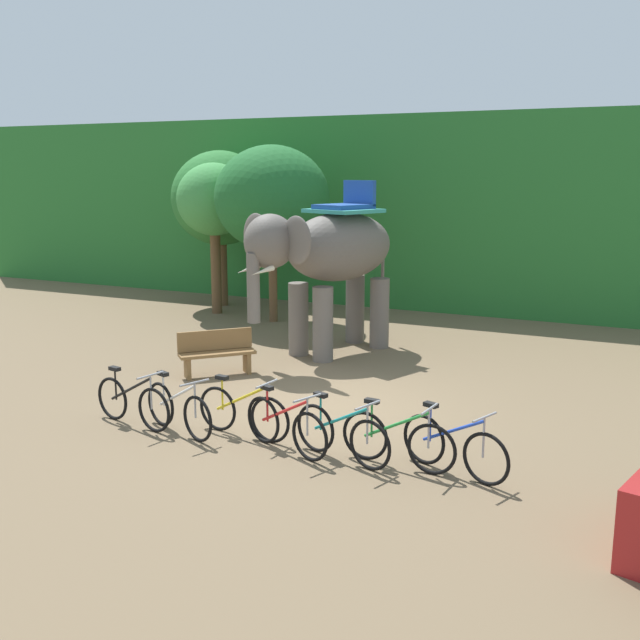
# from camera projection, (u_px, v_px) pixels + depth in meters

# --- Properties ---
(ground_plane) EXTENTS (80.00, 80.00, 0.00)m
(ground_plane) POSITION_uv_depth(u_px,v_px,m) (324.00, 407.00, 12.74)
(ground_plane) COLOR brown
(foliage_hedge) EXTENTS (36.00, 6.00, 5.55)m
(foliage_hedge) POSITION_uv_depth(u_px,v_px,m) (489.00, 210.00, 22.99)
(foliage_hedge) COLOR #28702D
(foliage_hedge) RESTS_ON ground
(tree_left) EXTENTS (2.88, 2.88, 4.57)m
(tree_left) POSITION_uv_depth(u_px,v_px,m) (221.00, 199.00, 21.77)
(tree_left) COLOR brown
(tree_left) RESTS_ON ground
(tree_far_left) EXTENTS (2.07, 2.07, 4.21)m
(tree_far_left) POSITION_uv_depth(u_px,v_px,m) (214.00, 201.00, 20.53)
(tree_far_left) COLOR brown
(tree_far_left) RESTS_ON ground
(tree_center) EXTENTS (3.02, 3.02, 4.65)m
(tree_center) POSITION_uv_depth(u_px,v_px,m) (272.00, 198.00, 19.34)
(tree_center) COLOR brown
(tree_center) RESTS_ON ground
(elephant) EXTENTS (2.84, 4.21, 3.78)m
(elephant) POSITION_uv_depth(u_px,v_px,m) (329.00, 255.00, 16.05)
(elephant) COLOR #665E56
(elephant) RESTS_ON ground
(bike_black) EXTENTS (1.69, 0.54, 0.92)m
(bike_black) POSITION_uv_depth(u_px,v_px,m) (132.00, 402.00, 11.75)
(bike_black) COLOR black
(bike_black) RESTS_ON ground
(bike_white) EXTENTS (1.62, 0.73, 0.92)m
(bike_white) POSITION_uv_depth(u_px,v_px,m) (178.00, 409.00, 11.41)
(bike_white) COLOR black
(bike_white) RESTS_ON ground
(bike_yellow) EXTENTS (1.70, 0.52, 0.92)m
(bike_yellow) POSITION_uv_depth(u_px,v_px,m) (243.00, 412.00, 11.27)
(bike_yellow) COLOR black
(bike_yellow) RESTS_ON ground
(bike_red) EXTENTS (1.62, 0.72, 0.92)m
(bike_red) POSITION_uv_depth(u_px,v_px,m) (286.00, 426.00, 10.67)
(bike_red) COLOR black
(bike_red) RESTS_ON ground
(bike_teal) EXTENTS (1.65, 0.66, 0.92)m
(bike_teal) POSITION_uv_depth(u_px,v_px,m) (342.00, 434.00, 10.33)
(bike_teal) COLOR black
(bike_teal) RESTS_ON ground
(bike_green) EXTENTS (1.71, 0.52, 0.92)m
(bike_green) POSITION_uv_depth(u_px,v_px,m) (397.00, 440.00, 10.11)
(bike_green) COLOR black
(bike_green) RESTS_ON ground
(bike_blue) EXTENTS (1.62, 0.73, 0.92)m
(bike_blue) POSITION_uv_depth(u_px,v_px,m) (454.00, 446.00, 9.87)
(bike_blue) COLOR black
(bike_blue) RESTS_ON ground
(wooden_bench) EXTENTS (1.33, 1.37, 0.89)m
(wooden_bench) POSITION_uv_depth(u_px,v_px,m) (217.00, 351.00, 14.67)
(wooden_bench) COLOR brown
(wooden_bench) RESTS_ON ground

